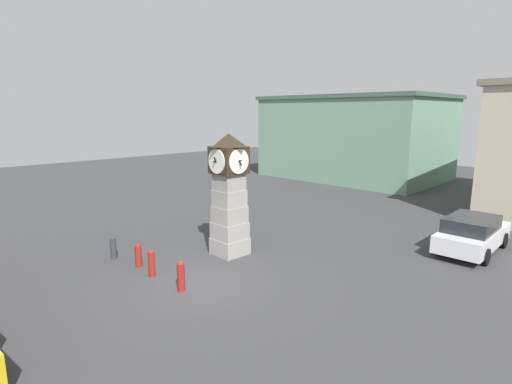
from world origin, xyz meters
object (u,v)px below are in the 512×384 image
Objects in this scene: bollard_near_tower at (113,247)px; bollard_end_row at (181,276)px; bollard_far_row at (151,263)px; clock_tower at (229,194)px; bollard_mid_row at (138,255)px; car_silver_hatch at (472,233)px.

bollard_near_tower is 4.21m from bollard_end_row.
bollard_near_tower is at bearing -174.86° from bollard_far_row.
bollard_mid_row is at bearing -110.67° from clock_tower.
bollard_near_tower is 1.47m from bollard_mid_row.
bollard_near_tower is 1.02× the size of bollard_mid_row.
bollard_far_row is at bearing -176.51° from bollard_end_row.
bollard_end_row is at bearing 4.49° from bollard_near_tower.
bollard_mid_row is at bearing 11.89° from bollard_near_tower.
bollard_end_row reaches higher than bollard_mid_row.
bollard_far_row is (2.53, 0.23, 0.02)m from bollard_near_tower.
clock_tower reaches higher than car_silver_hatch.
bollard_far_row is (-0.15, -3.37, -1.94)m from clock_tower.
clock_tower is at bearing 69.33° from bollard_mid_row.
bollard_end_row is at bearing 3.49° from bollard_far_row.
clock_tower reaches higher than bollard_far_row.
bollard_far_row is 0.95× the size of bollard_end_row.
bollard_near_tower is at bearing -130.29° from car_silver_hatch.
bollard_far_row is 1.67m from bollard_end_row.
car_silver_hatch is (5.00, 10.52, 0.26)m from bollard_end_row.
car_silver_hatch reaches higher than bollard_mid_row.
bollard_end_row reaches higher than bollard_near_tower.
clock_tower is 5.42× the size of bollard_mid_row.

